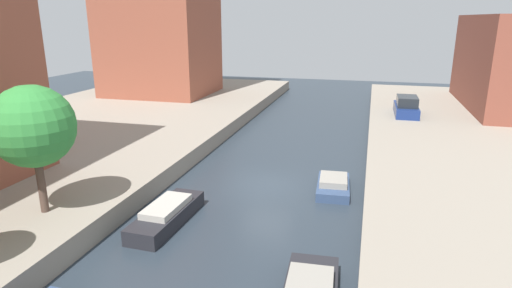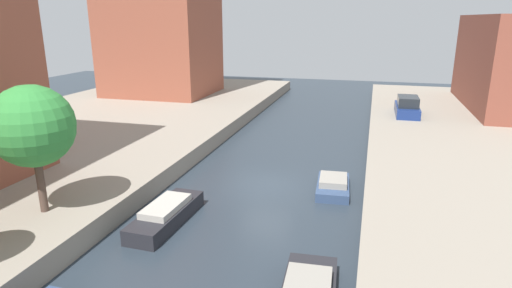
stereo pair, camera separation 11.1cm
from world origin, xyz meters
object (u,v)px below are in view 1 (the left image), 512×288
at_px(parked_car, 406,107).
at_px(street_tree_2, 33,127).
at_px(moored_boat_right_2, 333,185).
at_px(moored_boat_left_2, 167,215).

bearing_deg(parked_car, street_tree_2, -123.69).
distance_m(parked_car, moored_boat_right_2, 15.90).
xyz_separation_m(parked_car, moored_boat_right_2, (-4.36, -15.24, -1.31)).
xyz_separation_m(street_tree_2, parked_car, (15.24, 22.86, -2.89)).
distance_m(street_tree_2, moored_boat_left_2, 6.32).
bearing_deg(street_tree_2, moored_boat_left_2, 25.93).
height_order(parked_car, moored_boat_left_2, parked_car).
relative_size(parked_car, moored_boat_left_2, 0.96).
xyz_separation_m(street_tree_2, moored_boat_left_2, (4.31, 2.10, -4.12)).
height_order(street_tree_2, moored_boat_right_2, street_tree_2).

